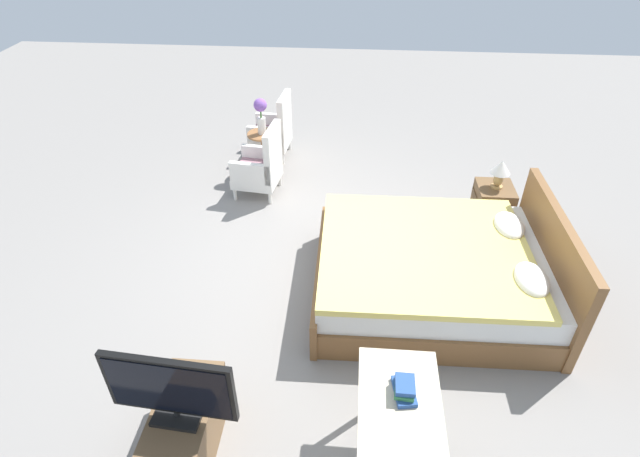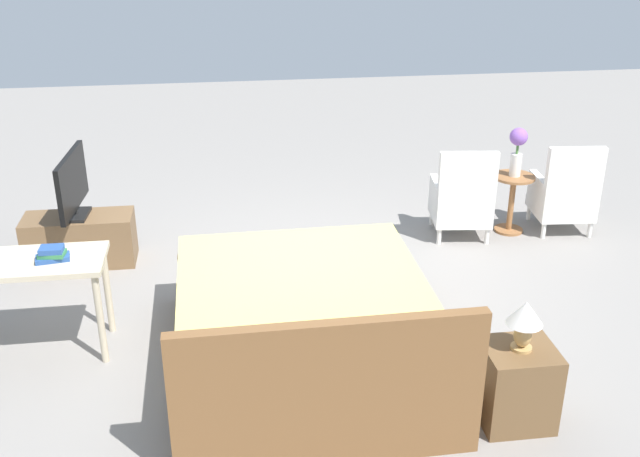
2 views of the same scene
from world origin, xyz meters
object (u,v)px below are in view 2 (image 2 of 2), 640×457
side_table (512,197)px  nightstand (516,385)px  table_lamp (525,319)px  armchair_by_window_right (462,201)px  tv_stand (80,240)px  flower_vase (518,147)px  vanity_desk (31,274)px  book_stack (52,254)px  armchair_by_window_left (565,195)px  tv_flatscreen (72,185)px  bed (306,330)px

side_table → nightstand: bearing=69.7°
nightstand → table_lamp: table_lamp is taller
armchair_by_window_right → tv_stand: size_ratio=0.96×
flower_vase → vanity_desk: flower_vase is taller
table_lamp → book_stack: (2.95, -1.21, 0.04)m
armchair_by_window_left → book_stack: (4.51, 1.56, 0.41)m
table_lamp → book_stack: table_lamp is taller
book_stack → table_lamp: bearing=157.7°
side_table → book_stack: 4.33m
armchair_by_window_left → nightstand: armchair_by_window_left is taller
vanity_desk → nightstand: bearing=158.4°
nightstand → tv_flatscreen: (3.06, -2.68, 0.49)m
side_table → tv_stand: side_table is taller
nightstand → flower_vase: bearing=-110.3°
armchair_by_window_left → book_stack: 4.79m
side_table → nightstand: side_table is taller
table_lamp → armchair_by_window_left: bearing=-119.4°
armchair_by_window_left → armchair_by_window_right: bearing=-0.0°
armchair_by_window_left → tv_flatscreen: (4.62, 0.09, 0.38)m
book_stack → armchair_by_window_right: bearing=-155.8°
armchair_by_window_left → tv_stand: (4.62, 0.09, -0.15)m
tv_flatscreen → vanity_desk: size_ratio=0.82×
flower_vase → armchair_by_window_left: bearing=173.5°
armchair_by_window_left → flower_vase: bearing=-6.5°
vanity_desk → book_stack: 0.23m
flower_vase → table_lamp: size_ratio=1.45×
table_lamp → flower_vase: bearing=-110.3°
nightstand → tv_stand: bearing=-41.3°
armchair_by_window_left → tv_flatscreen: size_ratio=1.08×
nightstand → armchair_by_window_left: bearing=-119.4°
armchair_by_window_right → side_table: armchair_by_window_right is taller
tv_flatscreen → book_stack: size_ratio=3.50×
flower_vase → tv_flatscreen: (4.10, 0.15, -0.12)m
side_table → flower_vase: size_ratio=1.23×
side_table → table_lamp: size_ratio=1.77×
nightstand → vanity_desk: 3.38m
bed → tv_stand: bed is taller
table_lamp → tv_flatscreen: tv_flatscreen is taller
bed → armchair_by_window_right: (-1.75, -2.00, 0.08)m
tv_flatscreen → book_stack: tv_flatscreen is taller
tv_stand → armchair_by_window_right: bearing=-178.6°
armchair_by_window_left → vanity_desk: (4.69, 1.53, 0.25)m
flower_vase → vanity_desk: size_ratio=0.46×
bed → flower_vase: flower_vase is taller
flower_vase → tv_flatscreen: 4.11m
bed → book_stack: bearing=-14.4°
tv_stand → vanity_desk: size_ratio=0.92×
armchair_by_window_left → vanity_desk: size_ratio=0.88×
armchair_by_window_right → flower_vase: size_ratio=1.93×
armchair_by_window_left → armchair_by_window_right: (1.04, -0.00, 0.00)m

